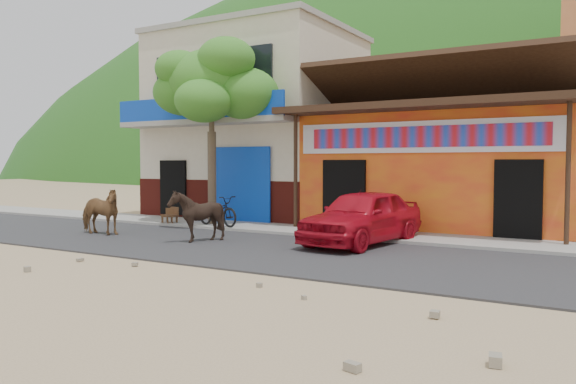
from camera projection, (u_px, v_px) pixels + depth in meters
The scene contains 13 objects.
ground at pixel (216, 270), 11.09m from camera, with size 120.00×120.00×0.00m, color #9E825B.
road at pixel (281, 251), 13.25m from camera, with size 60.00×5.00×0.04m, color #28282B.
sidewalk at pixel (343, 233), 16.27m from camera, with size 60.00×2.00×0.12m, color gray.
dance_club at pixel (448, 172), 18.62m from camera, with size 8.00×6.00×3.60m, color orange.
cafe_building at pixel (259, 128), 22.30m from camera, with size 7.00×6.00×7.00m, color beige.
hillside at pixel (555, 84), 70.85m from camera, with size 100.00×40.00×24.00m, color #194C14.
tree at pixel (212, 132), 18.25m from camera, with size 3.00×3.00×6.00m, color #2D721E, non-canonical shape.
cow_tan at pixel (99, 211), 16.18m from camera, with size 0.72×1.59×1.34m, color brown.
cow_dark at pixel (197, 216), 14.66m from camera, with size 1.11×1.25×1.37m, color black.
red_car at pixel (362, 217), 14.29m from camera, with size 1.66×4.12×1.40m, color #B60D1E.
scooter at pixel (218, 211), 17.65m from camera, with size 0.63×1.82×0.95m, color black.
cafe_chair_left at pixel (169, 208), 18.65m from camera, with size 0.45×0.45×0.97m, color #462A17, non-canonical shape.
cafe_chair_right at pixel (169, 209), 18.65m from camera, with size 0.42×0.42×0.89m, color #54361C, non-canonical shape.
Camera 1 is at (6.78, -8.78, 2.11)m, focal length 35.00 mm.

